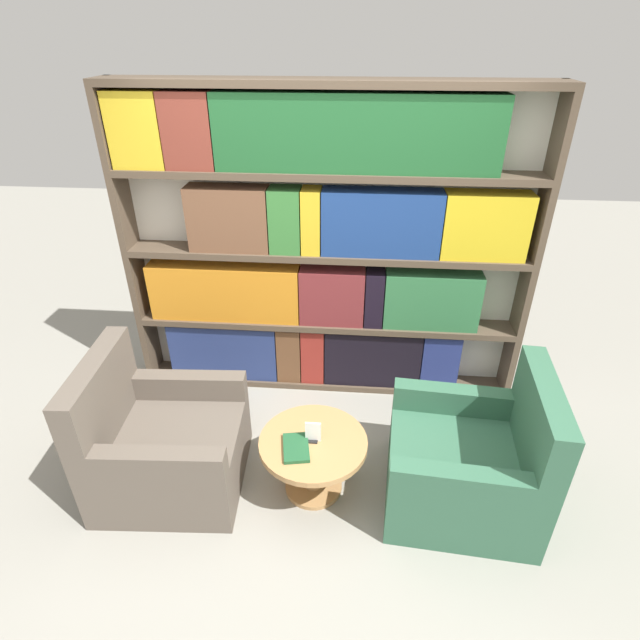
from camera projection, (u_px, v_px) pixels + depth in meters
name	position (u px, v px, depth m)	size (l,w,h in m)	color
ground_plane	(309.00, 512.00, 3.18)	(14.00, 14.00, 0.00)	gray
bookshelf	(322.00, 253.00, 3.78)	(3.06, 0.30, 2.39)	silver
armchair_left	(163.00, 445.00, 3.26)	(0.95, 0.90, 0.96)	brown
armchair_right	(470.00, 464.00, 3.12)	(0.97, 0.91, 0.96)	#336047
coffee_table	(313.00, 454.00, 3.20)	(0.69, 0.69, 0.43)	#AD7F4C
table_sign	(313.00, 433.00, 3.10)	(0.10, 0.06, 0.14)	black
stray_book	(296.00, 448.00, 3.06)	(0.20, 0.27, 0.02)	#1E512D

